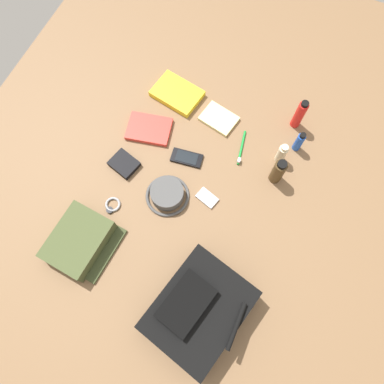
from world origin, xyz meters
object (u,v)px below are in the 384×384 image
(toiletry_pouch, at_px, (80,241))
(media_player, at_px, (207,198))
(travel_guidebook, at_px, (149,129))
(wallet, at_px, (124,164))
(deodorant_spray, at_px, (299,142))
(paperback_novel, at_px, (177,94))
(notepad, at_px, (219,119))
(toothbrush, at_px, (241,149))
(sunscreen_spray, at_px, (299,114))
(bucket_hat, at_px, (167,194))
(cologne_bottle, at_px, (278,171))
(cell_phone, at_px, (187,158))
(backpack, at_px, (198,310))
(wristwatch, at_px, (112,205))
(lotion_bottle, at_px, (282,154))

(toiletry_pouch, bearing_deg, media_player, 134.47)
(travel_guidebook, distance_m, wallet, 0.19)
(deodorant_spray, distance_m, paperback_novel, 0.57)
(notepad, bearing_deg, deodorant_spray, 102.97)
(travel_guidebook, xyz_separation_m, toothbrush, (-0.07, 0.40, -0.00))
(toiletry_pouch, distance_m, notepad, 0.77)
(sunscreen_spray, height_order, wallet, sunscreen_spray)
(bucket_hat, xyz_separation_m, cologne_bottle, (-0.25, 0.37, 0.04))
(cell_phone, height_order, notepad, notepad)
(toothbrush, bearing_deg, backpack, 7.54)
(cell_phone, bearing_deg, deodorant_spray, 119.90)
(sunscreen_spray, bearing_deg, wristwatch, -40.41)
(wallet, height_order, notepad, wallet)
(sunscreen_spray, relative_size, cologne_bottle, 1.12)
(sunscreen_spray, relative_size, toothbrush, 1.02)
(travel_guidebook, bearing_deg, wallet, -6.65)
(deodorant_spray, relative_size, paperback_novel, 0.49)
(bucket_hat, height_order, lotion_bottle, lotion_bottle)
(toothbrush, bearing_deg, cell_phone, -56.74)
(deodorant_spray, height_order, travel_guidebook, deodorant_spray)
(backpack, relative_size, media_player, 4.28)
(lotion_bottle, height_order, paperback_novel, lotion_bottle)
(backpack, xyz_separation_m, cologne_bottle, (-0.60, 0.08, 0.01))
(cologne_bottle, distance_m, travel_guidebook, 0.57)
(cologne_bottle, height_order, paperback_novel, cologne_bottle)
(backpack, xyz_separation_m, wristwatch, (-0.23, -0.47, -0.05))
(paperback_novel, relative_size, wristwatch, 3.26)
(toiletry_pouch, bearing_deg, bucket_hat, 144.35)
(media_player, bearing_deg, sunscreen_spray, 155.06)
(bucket_hat, distance_m, wallet, 0.23)
(cologne_bottle, height_order, media_player, cologne_bottle)
(bucket_hat, distance_m, paperback_novel, 0.48)
(cologne_bottle, relative_size, cell_phone, 1.05)
(bucket_hat, height_order, wallet, bucket_hat)
(paperback_novel, distance_m, toothbrush, 0.39)
(toiletry_pouch, relative_size, travel_guidebook, 1.24)
(toiletry_pouch, height_order, paperback_novel, toiletry_pouch)
(sunscreen_spray, bearing_deg, deodorant_spray, 20.54)
(deodorant_spray, bearing_deg, media_player, -35.56)
(travel_guidebook, bearing_deg, paperback_novel, 169.75)
(deodorant_spray, height_order, cologne_bottle, cologne_bottle)
(cologne_bottle, relative_size, notepad, 0.97)
(sunscreen_spray, distance_m, toothbrush, 0.28)
(toiletry_pouch, distance_m, travel_guidebook, 0.55)
(notepad, bearing_deg, media_player, 26.99)
(paperback_novel, relative_size, wallet, 2.11)
(deodorant_spray, distance_m, media_player, 0.45)
(travel_guidebook, bearing_deg, sunscreen_spray, 116.30)
(paperback_novel, bearing_deg, toothbrush, 68.87)
(bucket_hat, distance_m, media_player, 0.16)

